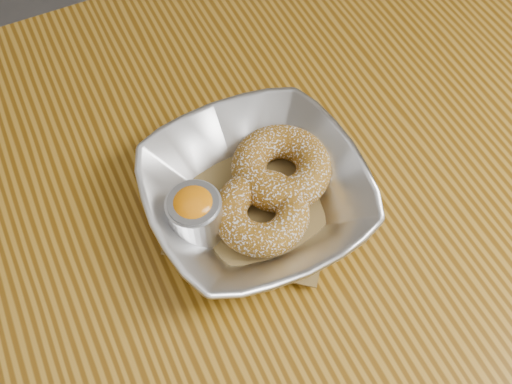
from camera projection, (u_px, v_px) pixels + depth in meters
name	position (u px, v px, depth m)	size (l,w,h in m)	color
table	(306.00, 267.00, 0.66)	(1.20, 0.80, 0.75)	brown
serving_bowl	(256.00, 195.00, 0.56)	(0.21, 0.21, 0.05)	silver
parchment	(256.00, 204.00, 0.58)	(0.14, 0.14, 0.00)	olive
donut_back	(281.00, 168.00, 0.58)	(0.10, 0.10, 0.03)	#895713
donut_front	(262.00, 212.00, 0.55)	(0.09, 0.09, 0.03)	#895713
ramekin	(195.00, 214.00, 0.54)	(0.05, 0.05, 0.06)	silver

